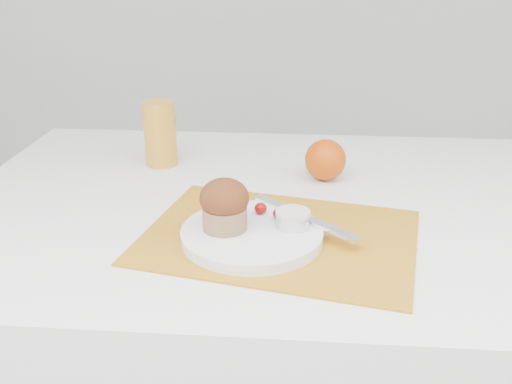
# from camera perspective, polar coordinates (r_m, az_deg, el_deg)

# --- Properties ---
(table) EXTENTS (1.20, 0.80, 0.75)m
(table) POSITION_cam_1_polar(r_m,az_deg,el_deg) (1.24, 2.54, -16.91)
(table) COLOR white
(table) RESTS_ON ground
(placemat) EXTENTS (0.47, 0.39, 0.00)m
(placemat) POSITION_cam_1_polar(r_m,az_deg,el_deg) (0.90, 2.34, -4.46)
(placemat) COLOR #BA7819
(placemat) RESTS_ON table
(plate) EXTENTS (0.27, 0.27, 0.02)m
(plate) POSITION_cam_1_polar(r_m,az_deg,el_deg) (0.89, -0.41, -4.27)
(plate) COLOR white
(plate) RESTS_ON placemat
(ramekin) EXTENTS (0.07, 0.07, 0.02)m
(ramekin) POSITION_cam_1_polar(r_m,az_deg,el_deg) (0.89, 3.70, -2.78)
(ramekin) COLOR silver
(ramekin) RESTS_ON plate
(cream) EXTENTS (0.06, 0.06, 0.01)m
(cream) POSITION_cam_1_polar(r_m,az_deg,el_deg) (0.88, 3.72, -2.10)
(cream) COLOR silver
(cream) RESTS_ON ramekin
(raspberry_near) EXTENTS (0.02, 0.02, 0.02)m
(raspberry_near) POSITION_cam_1_polar(r_m,az_deg,el_deg) (0.93, 0.46, -1.64)
(raspberry_near) COLOR #5E0502
(raspberry_near) RESTS_ON plate
(raspberry_far) EXTENTS (0.02, 0.02, 0.02)m
(raspberry_far) POSITION_cam_1_polar(r_m,az_deg,el_deg) (0.91, 2.33, -2.18)
(raspberry_far) COLOR #550216
(raspberry_far) RESTS_ON plate
(butter_knife) EXTENTS (0.17, 0.16, 0.01)m
(butter_knife) POSITION_cam_1_polar(r_m,az_deg,el_deg) (0.92, 4.81, -2.51)
(butter_knife) COLOR white
(butter_knife) RESTS_ON plate
(orange) EXTENTS (0.08, 0.08, 0.08)m
(orange) POSITION_cam_1_polar(r_m,az_deg,el_deg) (1.12, 6.94, 3.21)
(orange) COLOR #C44806
(orange) RESTS_ON table
(juice_glass) EXTENTS (0.09, 0.09, 0.13)m
(juice_glass) POSITION_cam_1_polar(r_m,az_deg,el_deg) (1.20, -9.56, 5.80)
(juice_glass) COLOR gold
(juice_glass) RESTS_ON table
(muffin) EXTENTS (0.09, 0.09, 0.08)m
(muffin) POSITION_cam_1_polar(r_m,az_deg,el_deg) (0.87, -3.17, -1.26)
(muffin) COLOR #9D714C
(muffin) RESTS_ON plate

